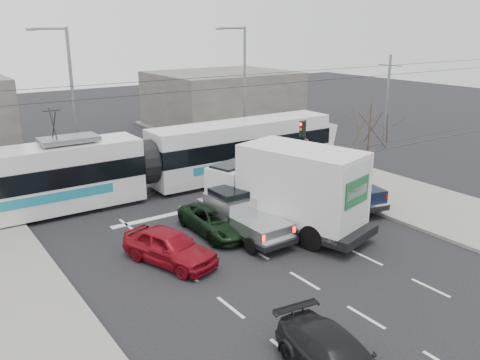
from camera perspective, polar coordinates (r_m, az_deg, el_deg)
ground at (r=22.43m, az=5.40°, el=-7.03°), size 120.00×120.00×0.00m
sidewalk_right at (r=28.67m, az=19.38°, el=-2.35°), size 6.00×60.00×0.15m
rails at (r=30.25m, az=-6.80°, el=-0.60°), size 60.00×1.60×0.03m
building_right at (r=47.45m, az=-2.01°, el=9.03°), size 12.00×10.00×5.00m
bare_tree at (r=28.15m, az=14.33°, el=5.61°), size 2.40×2.40×5.00m
traffic_signal at (r=30.32m, az=7.10°, el=4.77°), size 0.44×0.44×3.60m
street_lamp_near at (r=36.28m, az=0.28°, el=10.71°), size 2.38×0.25×9.00m
street_lamp_far at (r=33.12m, az=-18.61°, el=9.23°), size 2.38×0.25×9.00m
catenary at (r=29.31m, az=-7.06°, el=6.62°), size 60.00×0.20×7.00m
tram at (r=28.31m, az=-10.77°, el=1.83°), size 25.31×2.63×5.17m
silver_pickup at (r=22.91m, az=-0.04°, el=-3.81°), size 1.99×5.36×1.94m
box_truck at (r=23.16m, az=5.47°, el=-1.04°), size 4.69×8.37×3.97m
navy_pickup at (r=27.39m, az=10.99°, el=-0.22°), size 3.11×5.76×2.30m
green_car at (r=23.15m, az=-2.68°, el=-4.55°), size 2.12×4.42×1.22m
red_car at (r=20.46m, az=-7.92°, el=-7.40°), size 2.93×4.49×1.42m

